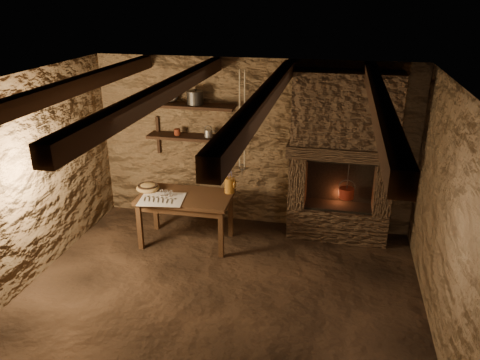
% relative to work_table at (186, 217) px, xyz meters
% --- Properties ---
extents(floor, '(4.50, 4.50, 0.00)m').
position_rel_work_table_xyz_m(floor, '(0.74, -1.17, -0.38)').
color(floor, black).
rests_on(floor, ground).
extents(back_wall, '(4.50, 0.04, 2.40)m').
position_rel_work_table_xyz_m(back_wall, '(0.74, 0.83, 0.82)').
color(back_wall, brown).
rests_on(back_wall, floor).
extents(front_wall, '(4.50, 0.04, 2.40)m').
position_rel_work_table_xyz_m(front_wall, '(0.74, -3.17, 0.82)').
color(front_wall, brown).
rests_on(front_wall, floor).
extents(left_wall, '(0.04, 4.00, 2.40)m').
position_rel_work_table_xyz_m(left_wall, '(-1.51, -1.17, 0.82)').
color(left_wall, brown).
rests_on(left_wall, floor).
extents(right_wall, '(0.04, 4.00, 2.40)m').
position_rel_work_table_xyz_m(right_wall, '(2.99, -1.17, 0.82)').
color(right_wall, brown).
rests_on(right_wall, floor).
extents(ceiling, '(4.50, 4.00, 0.04)m').
position_rel_work_table_xyz_m(ceiling, '(0.74, -1.17, 2.02)').
color(ceiling, black).
rests_on(ceiling, back_wall).
extents(beam_far_left, '(0.14, 3.95, 0.16)m').
position_rel_work_table_xyz_m(beam_far_left, '(-0.76, -1.17, 1.93)').
color(beam_far_left, black).
rests_on(beam_far_left, ceiling).
extents(beam_mid_left, '(0.14, 3.95, 0.16)m').
position_rel_work_table_xyz_m(beam_mid_left, '(0.24, -1.17, 1.93)').
color(beam_mid_left, black).
rests_on(beam_mid_left, ceiling).
extents(beam_mid_right, '(0.14, 3.95, 0.16)m').
position_rel_work_table_xyz_m(beam_mid_right, '(1.24, -1.17, 1.93)').
color(beam_mid_right, black).
rests_on(beam_mid_right, ceiling).
extents(beam_far_right, '(0.14, 3.95, 0.16)m').
position_rel_work_table_xyz_m(beam_far_right, '(2.24, -1.17, 1.93)').
color(beam_far_right, black).
rests_on(beam_far_right, ceiling).
extents(shelf_lower, '(1.25, 0.30, 0.04)m').
position_rel_work_table_xyz_m(shelf_lower, '(-0.11, 0.67, 0.92)').
color(shelf_lower, black).
rests_on(shelf_lower, back_wall).
extents(shelf_upper, '(1.25, 0.30, 0.04)m').
position_rel_work_table_xyz_m(shelf_upper, '(-0.11, 0.67, 1.37)').
color(shelf_upper, black).
rests_on(shelf_upper, back_wall).
extents(hearth, '(1.43, 0.51, 2.30)m').
position_rel_work_table_xyz_m(hearth, '(1.99, 0.60, 0.85)').
color(hearth, '#322319').
rests_on(hearth, floor).
extents(work_table, '(1.23, 0.72, 0.70)m').
position_rel_work_table_xyz_m(work_table, '(0.00, 0.00, 0.00)').
color(work_table, '#342012').
rests_on(work_table, floor).
extents(linen_cloth, '(0.62, 0.53, 0.01)m').
position_rel_work_table_xyz_m(linen_cloth, '(-0.25, -0.19, 0.33)').
color(linen_cloth, white).
rests_on(linen_cloth, work_table).
extents(pewter_cutlery_row, '(0.49, 0.24, 0.01)m').
position_rel_work_table_xyz_m(pewter_cutlery_row, '(-0.25, -0.21, 0.34)').
color(pewter_cutlery_row, gray).
rests_on(pewter_cutlery_row, linen_cloth).
extents(drinking_glasses, '(0.18, 0.05, 0.07)m').
position_rel_work_table_xyz_m(drinking_glasses, '(-0.24, -0.08, 0.37)').
color(drinking_glasses, white).
rests_on(drinking_glasses, linen_cloth).
extents(stoneware_jug, '(0.17, 0.17, 0.48)m').
position_rel_work_table_xyz_m(stoneware_jug, '(0.56, 0.22, 0.53)').
color(stoneware_jug, '#9F631E').
rests_on(stoneware_jug, work_table).
extents(wooden_bowl, '(0.40, 0.40, 0.11)m').
position_rel_work_table_xyz_m(wooden_bowl, '(-0.55, 0.06, 0.36)').
color(wooden_bowl, '#AA854A').
rests_on(wooden_bowl, work_table).
extents(iron_stockpot, '(0.23, 0.23, 0.17)m').
position_rel_work_table_xyz_m(iron_stockpot, '(-0.03, 0.67, 1.48)').
color(iron_stockpot, '#2C2927').
rests_on(iron_stockpot, shelf_upper).
extents(tin_pan, '(0.26, 0.19, 0.24)m').
position_rel_work_table_xyz_m(tin_pan, '(-0.41, 0.77, 1.51)').
color(tin_pan, '#A9AAA4').
rests_on(tin_pan, shelf_upper).
extents(small_kettle, '(0.16, 0.12, 0.16)m').
position_rel_work_table_xyz_m(small_kettle, '(0.15, 0.67, 1.00)').
color(small_kettle, '#A9AAA4').
rests_on(small_kettle, shelf_lower).
extents(rusty_tin, '(0.11, 0.11, 0.09)m').
position_rel_work_table_xyz_m(rusty_tin, '(-0.31, 0.67, 0.99)').
color(rusty_tin, '#5E2112').
rests_on(rusty_tin, shelf_lower).
extents(red_pot, '(0.22, 0.20, 0.54)m').
position_rel_work_table_xyz_m(red_pot, '(2.09, 0.55, 0.32)').
color(red_pot, maroon).
rests_on(red_pot, hearth).
extents(hanging_ropes, '(0.08, 0.08, 1.20)m').
position_rel_work_table_xyz_m(hanging_ropes, '(0.79, -0.12, 1.42)').
color(hanging_ropes, beige).
rests_on(hanging_ropes, ceiling).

